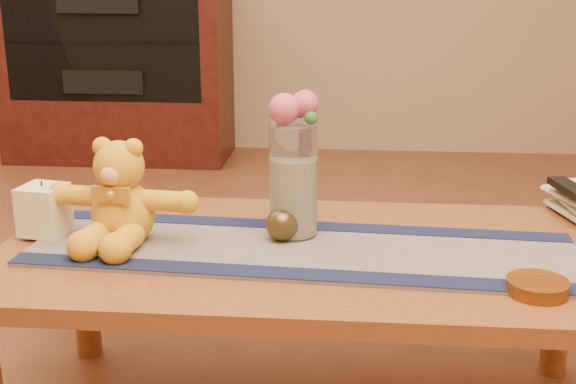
# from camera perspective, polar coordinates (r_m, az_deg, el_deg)

# --- Properties ---
(coffee_table_top) EXTENTS (1.40, 0.70, 0.04)m
(coffee_table_top) POSITION_cam_1_polar(r_m,az_deg,el_deg) (1.70, 1.69, -4.88)
(coffee_table_top) COLOR brown
(coffee_table_top) RESTS_ON floor
(table_leg_bl) EXTENTS (0.07, 0.07, 0.41)m
(table_leg_bl) POSITION_cam_1_polar(r_m,az_deg,el_deg) (2.18, -15.08, -6.81)
(table_leg_bl) COLOR brown
(table_leg_bl) RESTS_ON floor
(table_leg_br) EXTENTS (0.07, 0.07, 0.41)m
(table_leg_br) POSITION_cam_1_polar(r_m,az_deg,el_deg) (2.13, 19.76, -7.86)
(table_leg_br) COLOR brown
(table_leg_br) RESTS_ON floor
(persian_runner) EXTENTS (1.22, 0.42, 0.01)m
(persian_runner) POSITION_cam_1_polar(r_m,az_deg,el_deg) (1.67, 1.05, -4.37)
(persian_runner) COLOR #181B43
(persian_runner) RESTS_ON coffee_table_top
(runner_border_near) EXTENTS (1.20, 0.13, 0.00)m
(runner_border_near) POSITION_cam_1_polar(r_m,az_deg,el_deg) (1.54, 0.38, -6.15)
(runner_border_near) COLOR #121737
(runner_border_near) RESTS_ON persian_runner
(runner_border_far) EXTENTS (1.20, 0.13, 0.00)m
(runner_border_far) POSITION_cam_1_polar(r_m,az_deg,el_deg) (1.81, 1.63, -2.55)
(runner_border_far) COLOR #121737
(runner_border_far) RESTS_ON persian_runner
(teddy_bear) EXTENTS (0.36, 0.31, 0.22)m
(teddy_bear) POSITION_cam_1_polar(r_m,az_deg,el_deg) (1.73, -12.42, -0.04)
(teddy_bear) COLOR gold
(teddy_bear) RESTS_ON persian_runner
(pillar_candle) EXTENTS (0.11, 0.11, 0.11)m
(pillar_candle) POSITION_cam_1_polar(r_m,az_deg,el_deg) (1.83, -17.91, -1.28)
(pillar_candle) COLOR #FDE5BA
(pillar_candle) RESTS_ON persian_runner
(candle_wick) EXTENTS (0.00, 0.00, 0.01)m
(candle_wick) POSITION_cam_1_polar(r_m,az_deg,el_deg) (1.81, -18.09, 0.61)
(candle_wick) COLOR black
(candle_wick) RESTS_ON pillar_candle
(glass_vase) EXTENTS (0.11, 0.11, 0.26)m
(glass_vase) POSITION_cam_1_polar(r_m,az_deg,el_deg) (1.71, 0.41, 0.90)
(glass_vase) COLOR silver
(glass_vase) RESTS_ON persian_runner
(potpourri_fill) EXTENTS (0.09, 0.09, 0.18)m
(potpourri_fill) POSITION_cam_1_polar(r_m,az_deg,el_deg) (1.72, 0.41, -0.35)
(potpourri_fill) COLOR beige
(potpourri_fill) RESTS_ON glass_vase
(rose_left) EXTENTS (0.07, 0.07, 0.07)m
(rose_left) POSITION_cam_1_polar(r_m,az_deg,el_deg) (1.67, -0.30, 6.27)
(rose_left) COLOR #D84C69
(rose_left) RESTS_ON glass_vase
(rose_right) EXTENTS (0.06, 0.06, 0.06)m
(rose_right) POSITION_cam_1_polar(r_m,az_deg,el_deg) (1.68, 1.29, 6.68)
(rose_right) COLOR #D84C69
(rose_right) RESTS_ON glass_vase
(blue_flower_back) EXTENTS (0.04, 0.04, 0.04)m
(blue_flower_back) POSITION_cam_1_polar(r_m,az_deg,el_deg) (1.71, 0.85, 6.31)
(blue_flower_back) COLOR #556EB9
(blue_flower_back) RESTS_ON glass_vase
(blue_flower_side) EXTENTS (0.04, 0.04, 0.04)m
(blue_flower_side) POSITION_cam_1_polar(r_m,az_deg,el_deg) (1.70, -0.54, 5.97)
(blue_flower_side) COLOR #556EB9
(blue_flower_side) RESTS_ON glass_vase
(leaf_sprig) EXTENTS (0.03, 0.03, 0.03)m
(leaf_sprig) POSITION_cam_1_polar(r_m,az_deg,el_deg) (1.66, 1.75, 5.59)
(leaf_sprig) COLOR #33662D
(leaf_sprig) RESTS_ON glass_vase
(bronze_ball) EXTENTS (0.08, 0.08, 0.07)m
(bronze_ball) POSITION_cam_1_polar(r_m,az_deg,el_deg) (1.70, -0.47, -2.48)
(bronze_ball) COLOR #443616
(bronze_ball) RESTS_ON persian_runner
(book_bottom) EXTENTS (0.22, 0.26, 0.02)m
(book_bottom) POSITION_cam_1_polar(r_m,az_deg,el_deg) (1.99, 20.15, -1.73)
(book_bottom) COLOR beige
(book_bottom) RESTS_ON coffee_table_top
(book_lower) EXTENTS (0.19, 0.24, 0.02)m
(book_lower) POSITION_cam_1_polar(r_m,az_deg,el_deg) (1.98, 20.39, -1.24)
(book_lower) COLOR beige
(book_lower) RESTS_ON book_bottom
(book_upper) EXTENTS (0.23, 0.26, 0.02)m
(book_upper) POSITION_cam_1_polar(r_m,az_deg,el_deg) (1.98, 20.07, -0.67)
(book_upper) COLOR beige
(book_upper) RESTS_ON book_lower
(book_top) EXTENTS (0.20, 0.25, 0.02)m
(book_top) POSITION_cam_1_polar(r_m,az_deg,el_deg) (1.97, 20.45, -0.18)
(book_top) COLOR beige
(book_top) RESTS_ON book_upper
(tv_remote) EXTENTS (0.08, 0.17, 0.02)m
(tv_remote) POSITION_cam_1_polar(r_m,az_deg,el_deg) (1.96, 20.50, 0.24)
(tv_remote) COLOR black
(tv_remote) RESTS_ON book_top
(amber_dish) EXTENTS (0.16, 0.16, 0.03)m
(amber_dish) POSITION_cam_1_polar(r_m,az_deg,el_deg) (1.54, 18.27, -6.80)
(amber_dish) COLOR #BF5914
(amber_dish) RESTS_ON coffee_table_top
(media_cabinet) EXTENTS (1.20, 0.50, 1.10)m
(media_cabinet) POSITION_cam_1_polar(r_m,az_deg,el_deg) (4.28, -12.75, 9.78)
(media_cabinet) COLOR black
(media_cabinet) RESTS_ON floor
(cabinet_cavity) EXTENTS (1.02, 0.03, 0.61)m
(cabinet_cavity) POSITION_cam_1_polar(r_m,az_deg,el_deg) (4.05, -13.85, 10.87)
(cabinet_cavity) COLOR black
(cabinet_cavity) RESTS_ON media_cabinet
(cabinet_shelf) EXTENTS (1.02, 0.20, 0.02)m
(cabinet_shelf) POSITION_cam_1_polar(r_m,az_deg,el_deg) (4.13, -13.48, 11.01)
(cabinet_shelf) COLOR black
(cabinet_shelf) RESTS_ON media_cabinet
(stereo_upper) EXTENTS (0.42, 0.28, 0.10)m
(stereo_upper) POSITION_cam_1_polar(r_m,az_deg,el_deg) (4.13, -13.58, 13.77)
(stereo_upper) COLOR black
(stereo_upper) RESTS_ON media_cabinet
(stereo_lower) EXTENTS (0.42, 0.28, 0.12)m
(stereo_lower) POSITION_cam_1_polar(r_m,az_deg,el_deg) (4.17, -13.20, 8.34)
(stereo_lower) COLOR black
(stereo_lower) RESTS_ON media_cabinet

